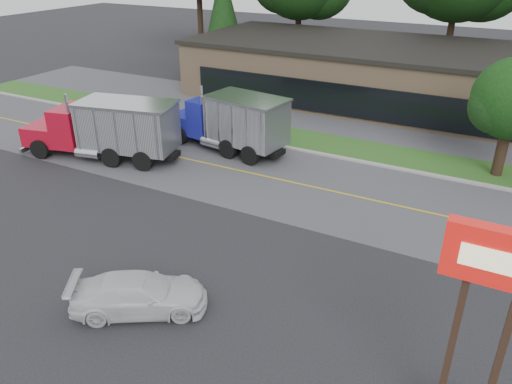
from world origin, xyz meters
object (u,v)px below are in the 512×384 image
at_px(dump_truck_red, 108,128).
at_px(rally_car, 139,294).
at_px(dump_truck_blue, 232,121).
at_px(bilo_sign, 469,375).

bearing_deg(dump_truck_red, rally_car, 123.71).
distance_m(dump_truck_red, dump_truck_blue, 6.98).
bearing_deg(bilo_sign, dump_truck_blue, 136.34).
relative_size(dump_truck_red, rally_car, 2.08).
xyz_separation_m(bilo_sign, rally_car, (-10.02, 0.05, -1.38)).
bearing_deg(rally_car, dump_truck_red, 14.40).
height_order(dump_truck_blue, rally_car, dump_truck_blue).
relative_size(dump_truck_red, dump_truck_blue, 1.19).
height_order(dump_truck_red, rally_car, dump_truck_red).
bearing_deg(dump_truck_blue, dump_truck_red, 46.70).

